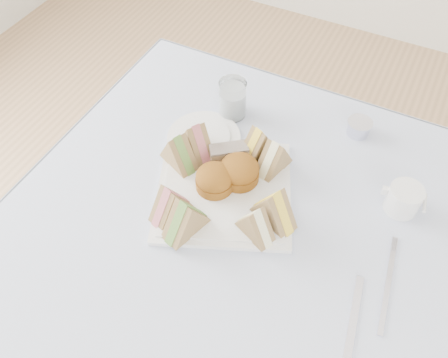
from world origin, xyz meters
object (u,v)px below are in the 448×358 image
at_px(creamer_jug, 404,199).
at_px(serving_plate, 224,191).
at_px(table, 234,296).
at_px(water_glass, 232,99).

bearing_deg(creamer_jug, serving_plate, -167.94).
distance_m(serving_plate, creamer_jug, 0.40).
distance_m(table, serving_plate, 0.39).
relative_size(serving_plate, water_glass, 2.92).
relative_size(table, water_glass, 8.59).
height_order(table, creamer_jug, creamer_jug).
bearing_deg(creamer_jug, table, -155.43).
height_order(serving_plate, water_glass, water_glass).
distance_m(table, water_glass, 0.55).
xyz_separation_m(water_glass, creamer_jug, (0.47, -0.11, -0.02)).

